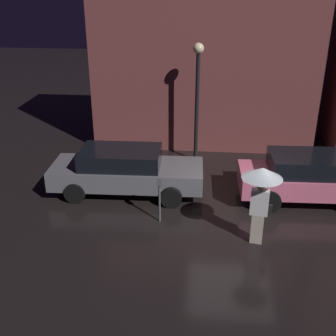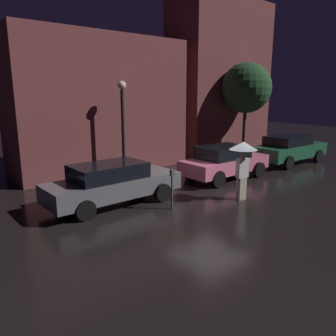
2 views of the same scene
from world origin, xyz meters
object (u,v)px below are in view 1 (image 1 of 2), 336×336
parked_car_pink (311,177)px  street_lamp_near (197,87)px  pedestrian_with_umbrella (261,186)px  parking_meter (159,195)px  parked_car_grey (126,170)px

parked_car_pink → street_lamp_near: (-3.51, 2.72, 1.98)m
pedestrian_with_umbrella → parking_meter: 2.78m
parked_car_grey → pedestrian_with_umbrella: size_ratio=2.26×
parked_car_pink → street_lamp_near: size_ratio=1.02×
parked_car_grey → pedestrian_with_umbrella: 4.59m
parked_car_pink → parking_meter: bearing=-160.9°
pedestrian_with_umbrella → street_lamp_near: (-1.74, 5.13, 1.16)m
parked_car_pink → parking_meter: size_ratio=3.25×
parked_car_pink → street_lamp_near: street_lamp_near is taller
parked_car_grey → parked_car_pink: 5.57m
parked_car_grey → street_lamp_near: bearing=50.9°
parked_car_grey → parked_car_pink: parked_car_pink is taller
street_lamp_near → parking_meter: bearing=-100.6°
parked_car_grey → pedestrian_with_umbrella: pedestrian_with_umbrella is taller
parked_car_grey → street_lamp_near: street_lamp_near is taller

